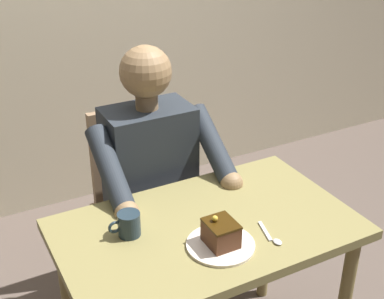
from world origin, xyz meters
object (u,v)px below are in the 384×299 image
at_px(chair, 143,197).
at_px(seated_person, 158,188).
at_px(coffee_cup, 129,224).
at_px(dining_table, 207,247).
at_px(dessert_spoon, 272,237).
at_px(cake_slice, 221,233).

xyz_separation_m(chair, seated_person, (0.00, 0.17, 0.14)).
bearing_deg(coffee_cup, seated_person, -127.32).
xyz_separation_m(dining_table, dessert_spoon, (-0.15, 0.17, 0.10)).
xyz_separation_m(chair, coffee_cup, (0.26, 0.51, 0.26)).
distance_m(chair, cake_slice, 0.76).
bearing_deg(dessert_spoon, seated_person, -75.17).
bearing_deg(chair, seated_person, 90.00).
bearing_deg(chair, dessert_spoon, 101.53).
relative_size(dining_table, chair, 1.15).
relative_size(chair, coffee_cup, 7.96).
distance_m(dining_table, chair, 0.60).
height_order(chair, seated_person, seated_person).
distance_m(dining_table, seated_person, 0.42).
bearing_deg(chair, cake_slice, 88.41).
height_order(dining_table, coffee_cup, coffee_cup).
xyz_separation_m(coffee_cup, dessert_spoon, (-0.41, 0.24, -0.04)).
distance_m(seated_person, cake_slice, 0.55).
relative_size(chair, dessert_spoon, 6.27).
height_order(chair, cake_slice, chair).
relative_size(dining_table, coffee_cup, 9.18).
bearing_deg(coffee_cup, dessert_spoon, 149.71).
distance_m(dining_table, coffee_cup, 0.30).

